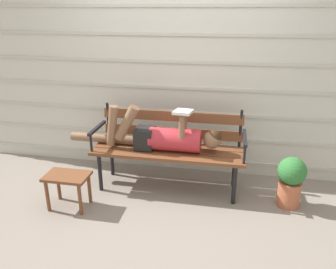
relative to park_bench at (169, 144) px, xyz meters
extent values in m
plane|color=gray|center=(0.00, -0.25, -0.51)|extent=(12.00, 12.00, 0.00)
cube|color=beige|center=(0.00, 0.47, 0.69)|extent=(5.29, 0.06, 2.40)
cube|color=#B7B7AD|center=(0.00, 0.44, -0.36)|extent=(5.29, 0.02, 0.04)
cube|color=#B7B7AD|center=(0.00, 0.44, -0.06)|extent=(5.29, 0.02, 0.04)
cube|color=#B7B7AD|center=(0.00, 0.44, 0.24)|extent=(5.29, 0.02, 0.04)
cube|color=#B7B7AD|center=(0.00, 0.44, 0.54)|extent=(5.29, 0.02, 0.04)
cube|color=#B7B7AD|center=(0.00, 0.44, 0.84)|extent=(5.29, 0.02, 0.04)
cube|color=#B7B7AD|center=(0.00, 0.44, 1.14)|extent=(5.29, 0.02, 0.04)
cube|color=#B7B7AD|center=(0.00, 0.44, 1.44)|extent=(5.29, 0.02, 0.04)
cube|color=brown|center=(0.00, -0.23, -0.06)|extent=(1.66, 0.15, 0.04)
cube|color=brown|center=(0.00, -0.07, -0.06)|extent=(1.66, 0.15, 0.04)
cube|color=brown|center=(0.00, 0.09, -0.06)|extent=(1.66, 0.15, 0.04)
cube|color=brown|center=(0.00, 0.17, 0.08)|extent=(1.60, 0.05, 0.11)
cube|color=brown|center=(0.00, 0.17, 0.27)|extent=(1.60, 0.05, 0.11)
cylinder|color=black|center=(-0.76, 0.17, 0.17)|extent=(0.03, 0.03, 0.43)
cylinder|color=black|center=(0.76, 0.17, 0.17)|extent=(0.03, 0.03, 0.43)
cylinder|color=black|center=(-0.73, -0.26, -0.29)|extent=(0.04, 0.04, 0.44)
cylinder|color=black|center=(0.73, -0.26, -0.29)|extent=(0.04, 0.04, 0.44)
cylinder|color=black|center=(-0.73, 0.12, -0.29)|extent=(0.04, 0.04, 0.44)
cylinder|color=black|center=(0.73, 0.12, -0.29)|extent=(0.04, 0.04, 0.44)
cube|color=black|center=(-0.81, -0.07, 0.16)|extent=(0.04, 0.46, 0.03)
cylinder|color=black|center=(-0.81, -0.26, 0.06)|extent=(0.03, 0.03, 0.20)
cube|color=black|center=(0.81, -0.07, 0.16)|extent=(0.04, 0.46, 0.03)
cylinder|color=black|center=(0.81, -0.26, 0.06)|extent=(0.03, 0.03, 0.20)
cylinder|color=#B72D38|center=(0.08, -0.07, 0.08)|extent=(0.55, 0.25, 0.25)
cube|color=black|center=(-0.26, -0.07, 0.08)|extent=(0.20, 0.24, 0.22)
sphere|color=brown|center=(0.47, -0.07, 0.11)|extent=(0.19, 0.19, 0.19)
sphere|color=#382314|center=(0.49, -0.07, 0.15)|extent=(0.16, 0.16, 0.16)
cylinder|color=brown|center=(-0.44, -0.13, 0.26)|extent=(0.29, 0.11, 0.41)
cylinder|color=brown|center=(-0.60, -0.13, 0.22)|extent=(0.15, 0.09, 0.45)
cylinder|color=brown|center=(-0.74, -0.01, 0.02)|extent=(0.81, 0.10, 0.10)
cylinder|color=brown|center=(0.16, -0.15, 0.24)|extent=(0.06, 0.06, 0.30)
cylinder|color=brown|center=(0.16, 0.01, 0.24)|extent=(0.06, 0.06, 0.30)
cube|color=silver|center=(0.16, -0.07, 0.40)|extent=(0.20, 0.27, 0.05)
cube|color=brown|center=(-0.92, -0.63, -0.16)|extent=(0.44, 0.28, 0.03)
cylinder|color=brown|center=(-1.10, -0.75, -0.34)|extent=(0.04, 0.04, 0.34)
cylinder|color=brown|center=(-0.75, -0.75, -0.34)|extent=(0.04, 0.04, 0.34)
cylinder|color=brown|center=(-1.10, -0.52, -0.34)|extent=(0.04, 0.04, 0.34)
cylinder|color=brown|center=(-0.75, -0.52, -0.34)|extent=(0.04, 0.04, 0.34)
cylinder|color=#AD5B3D|center=(1.29, -0.19, -0.37)|extent=(0.23, 0.23, 0.27)
sphere|color=#2D7033|center=(1.29, -0.19, -0.11)|extent=(0.29, 0.29, 0.29)
camera|label=1|loc=(0.62, -3.30, 1.41)|focal=35.12mm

